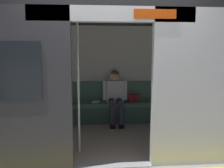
{
  "coord_description": "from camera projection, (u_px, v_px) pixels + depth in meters",
  "views": [
    {
      "loc": [
        0.3,
        3.3,
        1.63
      ],
      "look_at": [
        -0.1,
        -1.21,
        1.02
      ],
      "focal_mm": 39.29,
      "sensor_mm": 36.0,
      "label": 1
    }
  ],
  "objects": [
    {
      "name": "bench_seat",
      "position": [
        104.0,
        107.0,
        5.58
      ],
      "size": [
        2.85,
        0.44,
        0.47
      ],
      "color": "#4C7566",
      "rests_on": "ground_plane"
    },
    {
      "name": "grab_pole_door",
      "position": [
        78.0,
        85.0,
        3.83
      ],
      "size": [
        0.04,
        0.04,
        2.18
      ],
      "primitive_type": "cylinder",
      "color": "silver",
      "rests_on": "ground_plane"
    },
    {
      "name": "train_car",
      "position": [
        102.0,
        56.0,
        4.45
      ],
      "size": [
        6.4,
        2.67,
        2.32
      ],
      "color": "silver",
      "rests_on": "ground_plane"
    },
    {
      "name": "person_seated",
      "position": [
        115.0,
        93.0,
        5.51
      ],
      "size": [
        0.55,
        0.67,
        1.19
      ],
      "color": "silver",
      "rests_on": "ground_plane"
    },
    {
      "name": "book",
      "position": [
        96.0,
        102.0,
        5.6
      ],
      "size": [
        0.19,
        0.25,
        0.03
      ],
      "primitive_type": "cube",
      "rotation": [
        0.0,
        0.0,
        -0.22
      ],
      "color": "silver",
      "rests_on": "bench_seat"
    },
    {
      "name": "ground_plane",
      "position": [
        112.0,
        166.0,
        3.5
      ],
      "size": [
        60.0,
        60.0,
        0.0
      ],
      "primitive_type": "plane",
      "color": "gray"
    },
    {
      "name": "handbag",
      "position": [
        134.0,
        98.0,
        5.66
      ],
      "size": [
        0.26,
        0.15,
        0.17
      ],
      "color": "maroon",
      "rests_on": "bench_seat"
    }
  ]
}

